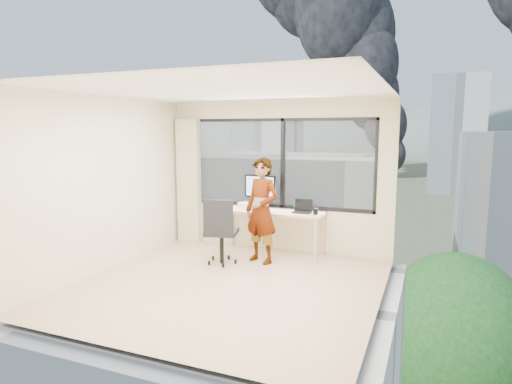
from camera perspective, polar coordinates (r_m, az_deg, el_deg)
The scene contains 25 objects.
floor at distance 6.09m, azimuth -3.62°, elevation -12.03°, with size 4.00×4.00×0.01m, color #D9B48D.
ceiling at distance 5.74m, azimuth -3.86°, elevation 13.15°, with size 4.00×4.00×0.01m, color white.
wall_front at distance 4.09m, azimuth -16.05°, elevation -3.40°, with size 4.00×0.01×2.60m, color beige.
wall_left at distance 6.87m, azimuth -18.92°, elevation 1.03°, with size 0.01×4.00×2.60m, color beige.
wall_right at distance 5.23m, azimuth 16.42°, elevation -0.96°, with size 0.01×4.00×2.60m, color beige.
window_wall at distance 7.57m, azimuth 3.21°, elevation 3.78°, with size 3.30×0.16×1.55m, color black, non-canonical shape.
curtain at distance 8.24m, azimuth -8.81°, elevation 1.43°, with size 0.45×0.14×2.30m, color beige.
desk at distance 7.45m, azimuth 1.92°, elevation -5.25°, with size 1.80×0.60×0.75m, color beige.
chair at distance 6.88m, azimuth -4.55°, elevation -5.00°, with size 0.55×0.55×1.07m, color black, non-canonical shape.
person at distance 6.87m, azimuth 0.76°, elevation -2.46°, with size 0.61×0.40×1.67m, color #2D2D33.
monitor at distance 7.54m, azimuth 0.56°, elevation 0.10°, with size 0.59×0.13×0.59m, color black, non-canonical shape.
game_console at distance 7.73m, azimuth -0.89°, elevation -1.62°, with size 0.32×0.27×0.08m, color white.
laptop at distance 7.17m, azimuth 6.08°, elevation -1.94°, with size 0.30×0.32×0.20m, color black, non-canonical shape.
cellphone at distance 7.40m, azimuth -0.56°, elevation -2.31°, with size 0.10×0.05×0.01m, color black.
pen_cup at distance 7.06m, azimuth 7.84°, elevation -2.54°, with size 0.08×0.08×0.10m, color black.
handbag at distance 7.42m, azimuth 5.85°, elevation -1.53°, with size 0.28×0.14×0.21m, color #0D5147.
exterior_ground at distance 126.20m, azimuth 20.77°, elevation 0.23°, with size 400.00×400.00×0.04m, color #515B3D.
near_bldg_a at distance 38.08m, azimuth 3.89°, elevation -5.74°, with size 16.00×12.00×14.00m, color beige.
far_tower_a at distance 106.95m, azimuth 1.58°, elevation 6.97°, with size 14.00×14.00×28.00m, color silver.
far_tower_b at distance 125.27m, azimuth 24.80°, elevation 6.85°, with size 13.00×13.00×30.00m, color silver.
far_tower_d at distance 167.33m, azimuth 0.15°, elevation 6.35°, with size 16.00×14.00×22.00m, color silver.
hill_a at distance 347.82m, azimuth 1.46°, elevation 5.44°, with size 288.00×216.00×90.00m, color slate.
tree_a at distance 35.00m, azimuth -11.69°, elevation -12.30°, with size 7.00×7.00×8.00m, color #194D1B, non-canonical shape.
tree_b at distance 25.93m, azimuth 24.37°, elevation -19.23°, with size 7.60×7.60×9.00m, color #194D1B, non-canonical shape.
smoke_plume_a at distance 159.96m, azimuth 18.26°, elevation 21.04°, with size 40.00×24.00×90.00m, color black, non-canonical shape.
Camera 1 is at (2.49, -5.14, 2.09)m, focal length 30.46 mm.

